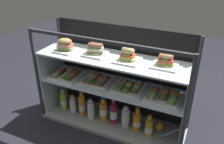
{
  "coord_description": "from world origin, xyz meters",
  "views": [
    {
      "loc": [
        0.74,
        -1.62,
        1.47
      ],
      "look_at": [
        0.0,
        0.0,
        0.55
      ],
      "focal_mm": 37.91,
      "sensor_mm": 36.0,
      "label": 1
    }
  ],
  "objects_px": {
    "open_sandwich_tray_center": "(97,79)",
    "juice_bottle_near_post": "(126,117)",
    "open_sandwich_tray_mid_left": "(129,87)",
    "plated_roll_sandwich_near_right_corner": "(128,56)",
    "juice_bottle_back_right": "(114,113)",
    "juice_bottle_front_right_end": "(82,105)",
    "juice_bottle_front_left_end": "(137,121)",
    "plated_roll_sandwich_far_left": "(166,61)",
    "juice_bottle_front_second": "(103,110)",
    "juice_bottle_back_center": "(149,127)",
    "juice_bottle_front_middle": "(73,105)",
    "plated_roll_sandwich_near_left_corner": "(95,50)",
    "open_sandwich_tray_mid_right": "(67,74)",
    "open_sandwich_tray_right_of_center": "(164,96)",
    "orange_fruit_beside_bottles": "(159,126)",
    "juice_bottle_front_fourth": "(63,100)",
    "juice_bottle_tucked_behind": "(91,110)",
    "plated_roll_sandwich_far_right": "(65,46)"
  },
  "relations": [
    {
      "from": "plated_roll_sandwich_far_left",
      "to": "juice_bottle_front_fourth",
      "type": "bearing_deg",
      "value": -176.44
    },
    {
      "from": "juice_bottle_near_post",
      "to": "juice_bottle_front_left_end",
      "type": "xyz_separation_m",
      "value": [
        0.11,
        -0.0,
        -0.01
      ]
    },
    {
      "from": "open_sandwich_tray_mid_left",
      "to": "open_sandwich_tray_right_of_center",
      "type": "height_order",
      "value": "open_sandwich_tray_right_of_center"
    },
    {
      "from": "juice_bottle_near_post",
      "to": "juice_bottle_front_second",
      "type": "bearing_deg",
      "value": -179.85
    },
    {
      "from": "open_sandwich_tray_center",
      "to": "juice_bottle_back_center",
      "type": "bearing_deg",
      "value": -5.65
    },
    {
      "from": "plated_roll_sandwich_near_right_corner",
      "to": "juice_bottle_tucked_behind",
      "type": "bearing_deg",
      "value": -171.27
    },
    {
      "from": "juice_bottle_front_middle",
      "to": "juice_bottle_front_second",
      "type": "height_order",
      "value": "juice_bottle_front_second"
    },
    {
      "from": "juice_bottle_front_fourth",
      "to": "juice_bottle_tucked_behind",
      "type": "xyz_separation_m",
      "value": [
        0.33,
        -0.02,
        0.0
      ]
    },
    {
      "from": "juice_bottle_tucked_behind",
      "to": "open_sandwich_tray_center",
      "type": "bearing_deg",
      "value": 48.66
    },
    {
      "from": "open_sandwich_tray_center",
      "to": "juice_bottle_front_right_end",
      "type": "xyz_separation_m",
      "value": [
        -0.15,
        -0.03,
        -0.3
      ]
    },
    {
      "from": "open_sandwich_tray_mid_right",
      "to": "juice_bottle_back_center",
      "type": "xyz_separation_m",
      "value": [
        0.82,
        -0.02,
        -0.32
      ]
    },
    {
      "from": "juice_bottle_front_second",
      "to": "juice_bottle_back_center",
      "type": "distance_m",
      "value": 0.45
    },
    {
      "from": "open_sandwich_tray_mid_right",
      "to": "plated_roll_sandwich_near_right_corner",
      "type": "bearing_deg",
      "value": 2.94
    },
    {
      "from": "juice_bottle_back_right",
      "to": "juice_bottle_near_post",
      "type": "relative_size",
      "value": 1.08
    },
    {
      "from": "plated_roll_sandwich_near_left_corner",
      "to": "juice_bottle_back_center",
      "type": "distance_m",
      "value": 0.81
    },
    {
      "from": "juice_bottle_front_second",
      "to": "open_sandwich_tray_center",
      "type": "bearing_deg",
      "value": 161.78
    },
    {
      "from": "plated_roll_sandwich_far_left",
      "to": "juice_bottle_front_second",
      "type": "relative_size",
      "value": 0.81
    },
    {
      "from": "juice_bottle_tucked_behind",
      "to": "plated_roll_sandwich_near_right_corner",
      "type": "bearing_deg",
      "value": 8.73
    },
    {
      "from": "open_sandwich_tray_mid_left",
      "to": "juice_bottle_front_second",
      "type": "xyz_separation_m",
      "value": [
        -0.24,
        -0.02,
        -0.3
      ]
    },
    {
      "from": "open_sandwich_tray_center",
      "to": "juice_bottle_front_middle",
      "type": "bearing_deg",
      "value": -170.96
    },
    {
      "from": "juice_bottle_tucked_behind",
      "to": "plated_roll_sandwich_far_right",
      "type": "bearing_deg",
      "value": 176.25
    },
    {
      "from": "plated_roll_sandwich_near_right_corner",
      "to": "open_sandwich_tray_mid_right",
      "type": "relative_size",
      "value": 0.74
    },
    {
      "from": "open_sandwich_tray_center",
      "to": "juice_bottle_near_post",
      "type": "bearing_deg",
      "value": -4.5
    },
    {
      "from": "juice_bottle_front_middle",
      "to": "orange_fruit_beside_bottles",
      "type": "bearing_deg",
      "value": 6.33
    },
    {
      "from": "plated_roll_sandwich_near_right_corner",
      "to": "plated_roll_sandwich_far_left",
      "type": "bearing_deg",
      "value": 6.24
    },
    {
      "from": "plated_roll_sandwich_far_right",
      "to": "open_sandwich_tray_mid_left",
      "type": "distance_m",
      "value": 0.66
    },
    {
      "from": "open_sandwich_tray_center",
      "to": "juice_bottle_front_fourth",
      "type": "xyz_separation_m",
      "value": [
        -0.37,
        -0.03,
        -0.31
      ]
    },
    {
      "from": "plated_roll_sandwich_near_right_corner",
      "to": "juice_bottle_front_left_end",
      "type": "relative_size",
      "value": 0.88
    },
    {
      "from": "juice_bottle_back_center",
      "to": "juice_bottle_front_middle",
      "type": "bearing_deg",
      "value": 179.18
    },
    {
      "from": "plated_roll_sandwich_far_left",
      "to": "open_sandwich_tray_right_of_center",
      "type": "bearing_deg",
      "value": -60.19
    },
    {
      "from": "plated_roll_sandwich_near_left_corner",
      "to": "juice_bottle_front_second",
      "type": "xyz_separation_m",
      "value": [
        0.08,
        -0.02,
        -0.59
      ]
    },
    {
      "from": "open_sandwich_tray_center",
      "to": "open_sandwich_tray_mid_right",
      "type": "bearing_deg",
      "value": -174.17
    },
    {
      "from": "plated_roll_sandwich_near_left_corner",
      "to": "juice_bottle_front_second",
      "type": "bearing_deg",
      "value": -17.97
    },
    {
      "from": "plated_roll_sandwich_far_left",
      "to": "juice_bottle_back_center",
      "type": "bearing_deg",
      "value": -126.23
    },
    {
      "from": "open_sandwich_tray_mid_left",
      "to": "juice_bottle_back_center",
      "type": "relative_size",
      "value": 1.31
    },
    {
      "from": "open_sandwich_tray_mid_left",
      "to": "plated_roll_sandwich_near_right_corner",
      "type": "bearing_deg",
      "value": -177.91
    },
    {
      "from": "plated_roll_sandwich_near_right_corner",
      "to": "juice_bottle_front_right_end",
      "type": "relative_size",
      "value": 0.77
    },
    {
      "from": "juice_bottle_front_middle",
      "to": "juice_bottle_front_right_end",
      "type": "height_order",
      "value": "juice_bottle_front_right_end"
    },
    {
      "from": "open_sandwich_tray_right_of_center",
      "to": "orange_fruit_beside_bottles",
      "type": "height_order",
      "value": "open_sandwich_tray_right_of_center"
    },
    {
      "from": "open_sandwich_tray_mid_left",
      "to": "juice_bottle_back_right",
      "type": "xyz_separation_m",
      "value": [
        -0.13,
        -0.02,
        -0.3
      ]
    },
    {
      "from": "plated_roll_sandwich_far_left",
      "to": "juice_bottle_front_left_end",
      "type": "bearing_deg",
      "value": -162.16
    },
    {
      "from": "juice_bottle_front_right_end",
      "to": "juice_bottle_tucked_behind",
      "type": "relative_size",
      "value": 1.11
    },
    {
      "from": "plated_roll_sandwich_near_left_corner",
      "to": "juice_bottle_front_middle",
      "type": "height_order",
      "value": "plated_roll_sandwich_near_left_corner"
    },
    {
      "from": "juice_bottle_front_left_end",
      "to": "open_sandwich_tray_right_of_center",
      "type": "bearing_deg",
      "value": 4.17
    },
    {
      "from": "juice_bottle_front_fourth",
      "to": "open_sandwich_tray_mid_left",
      "type": "bearing_deg",
      "value": 2.37
    },
    {
      "from": "plated_roll_sandwich_near_right_corner",
      "to": "open_sandwich_tray_mid_left",
      "type": "height_order",
      "value": "plated_roll_sandwich_near_right_corner"
    },
    {
      "from": "open_sandwich_tray_right_of_center",
      "to": "plated_roll_sandwich_far_right",
      "type": "bearing_deg",
      "value": -178.35
    },
    {
      "from": "plated_roll_sandwich_near_right_corner",
      "to": "juice_bottle_back_right",
      "type": "bearing_deg",
      "value": -168.16
    },
    {
      "from": "open_sandwich_tray_mid_left",
      "to": "juice_bottle_back_right",
      "type": "height_order",
      "value": "open_sandwich_tray_mid_left"
    },
    {
      "from": "juice_bottle_front_right_end",
      "to": "juice_bottle_back_center",
      "type": "height_order",
      "value": "juice_bottle_front_right_end"
    }
  ]
}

